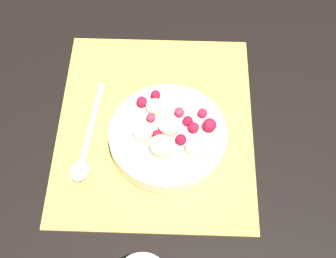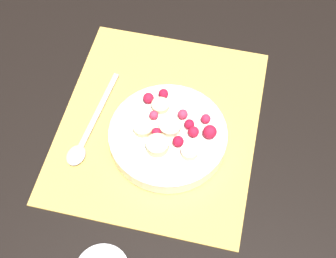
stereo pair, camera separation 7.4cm
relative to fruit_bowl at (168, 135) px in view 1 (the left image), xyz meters
The scene contains 4 objects.
ground_plane 0.05m from the fruit_bowl, 35.83° to the left, with size 3.00×3.00×0.00m, color black.
placemat 0.04m from the fruit_bowl, 35.83° to the left, with size 0.38×0.33×0.01m.
fruit_bowl is the anchor object (origin of this frame).
spoon 0.14m from the fruit_bowl, 100.31° to the left, with size 0.20×0.04×0.01m.
Camera 1 is at (-0.42, -0.03, 0.67)m, focal length 50.00 mm.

